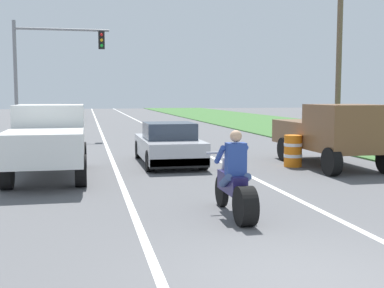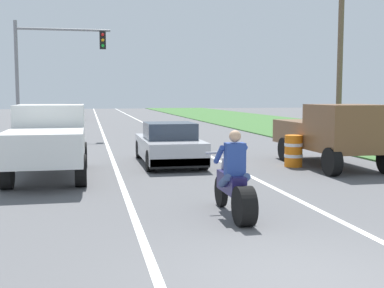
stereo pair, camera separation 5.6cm
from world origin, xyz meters
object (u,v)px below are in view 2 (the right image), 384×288
at_px(motorcycle_with_rider, 235,186).
at_px(pickup_truck_left_lane_white, 49,137).
at_px(distant_car_far_ahead, 73,112).
at_px(sports_car_silver, 169,145).
at_px(traffic_light_mast_near, 47,61).
at_px(pickup_truck_right_shoulder_brown, 332,132).
at_px(construction_barrel_nearest, 293,151).

bearing_deg(motorcycle_with_rider, pickup_truck_left_lane_white, 124.40).
bearing_deg(distant_car_far_ahead, sports_car_silver, -82.48).
distance_m(motorcycle_with_rider, traffic_light_mast_near, 18.90).
bearing_deg(pickup_truck_right_shoulder_brown, traffic_light_mast_near, 127.94).
distance_m(traffic_light_mast_near, construction_barrel_nearest, 15.07).
xyz_separation_m(motorcycle_with_rider, pickup_truck_left_lane_white, (-3.69, 5.39, 0.51)).
xyz_separation_m(sports_car_silver, construction_barrel_nearest, (3.75, -1.43, -0.13)).
bearing_deg(motorcycle_with_rider, pickup_truck_right_shoulder_brown, 49.56).
xyz_separation_m(sports_car_silver, traffic_light_mast_near, (-4.61, 10.61, 3.38)).
xyz_separation_m(traffic_light_mast_near, distant_car_far_ahead, (0.65, 19.43, -3.24)).
height_order(pickup_truck_left_lane_white, distant_car_far_ahead, pickup_truck_left_lane_white).
bearing_deg(motorcycle_with_rider, construction_barrel_nearest, 58.07).
bearing_deg(pickup_truck_right_shoulder_brown, pickup_truck_left_lane_white, -177.62).
bearing_deg(pickup_truck_left_lane_white, motorcycle_with_rider, -55.60).
height_order(traffic_light_mast_near, distant_car_far_ahead, traffic_light_mast_near).
bearing_deg(construction_barrel_nearest, distant_car_far_ahead, 103.77).
bearing_deg(construction_barrel_nearest, traffic_light_mast_near, 124.78).
bearing_deg(traffic_light_mast_near, pickup_truck_right_shoulder_brown, -52.06).
distance_m(motorcycle_with_rider, sports_car_silver, 7.39).
bearing_deg(sports_car_silver, construction_barrel_nearest, -20.92).
relative_size(pickup_truck_left_lane_white, construction_barrel_nearest, 4.80).
bearing_deg(distant_car_far_ahead, motorcycle_with_rider, -83.90).
relative_size(motorcycle_with_rider, pickup_truck_left_lane_white, 0.46).
distance_m(sports_car_silver, construction_barrel_nearest, 4.02).
bearing_deg(pickup_truck_left_lane_white, pickup_truck_right_shoulder_brown, 2.38).
height_order(motorcycle_with_rider, sports_car_silver, motorcycle_with_rider).
xyz_separation_m(pickup_truck_left_lane_white, pickup_truck_right_shoulder_brown, (8.59, 0.36, 0.00)).
relative_size(sports_car_silver, distant_car_far_ahead, 1.08).
relative_size(sports_car_silver, construction_barrel_nearest, 4.30).
distance_m(sports_car_silver, pickup_truck_right_shoulder_brown, 5.23).
bearing_deg(traffic_light_mast_near, construction_barrel_nearest, -55.22).
bearing_deg(distant_car_far_ahead, construction_barrel_nearest, -76.23).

